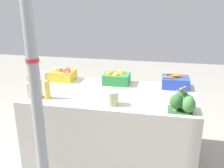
# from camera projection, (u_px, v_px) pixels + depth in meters

# --- Properties ---
(ground_plane) EXTENTS (10.00, 10.00, 0.00)m
(ground_plane) POSITION_uv_depth(u_px,v_px,m) (112.00, 155.00, 2.99)
(ground_plane) COLOR gray
(market_table) EXTENTS (1.81, 0.96, 0.80)m
(market_table) POSITION_uv_depth(u_px,v_px,m) (112.00, 125.00, 2.87)
(market_table) COLOR #B7B2A8
(market_table) RESTS_ON ground_plane
(support_pole) EXTENTS (0.11, 0.11, 2.39)m
(support_pole) POSITION_uv_depth(u_px,v_px,m) (34.00, 74.00, 2.00)
(support_pole) COLOR gray
(support_pole) RESTS_ON ground_plane
(apple_crate) EXTENTS (0.31, 0.26, 0.16)m
(apple_crate) POSITION_uv_depth(u_px,v_px,m) (63.00, 74.00, 3.15)
(apple_crate) COLOR gold
(apple_crate) RESTS_ON market_table
(orange_crate) EXTENTS (0.31, 0.26, 0.16)m
(orange_crate) POSITION_uv_depth(u_px,v_px,m) (116.00, 77.00, 3.02)
(orange_crate) COLOR #2D8442
(orange_crate) RESTS_ON market_table
(carrot_crate) EXTENTS (0.31, 0.26, 0.16)m
(carrot_crate) POSITION_uv_depth(u_px,v_px,m) (175.00, 82.00, 2.89)
(carrot_crate) COLOR #2847B7
(carrot_crate) RESTS_ON market_table
(broccoli_pile) EXTENTS (0.24, 0.23, 0.18)m
(broccoli_pile) POSITION_uv_depth(u_px,v_px,m) (183.00, 102.00, 2.27)
(broccoli_pile) COLOR #2D602D
(broccoli_pile) RESTS_ON market_table
(juice_bottle_cloudy) EXTENTS (0.07, 0.07, 0.23)m
(juice_bottle_cloudy) POSITION_uv_depth(u_px,v_px,m) (29.00, 88.00, 2.59)
(juice_bottle_cloudy) COLOR beige
(juice_bottle_cloudy) RESTS_ON market_table
(juice_bottle_amber) EXTENTS (0.07, 0.07, 0.26)m
(juice_bottle_amber) POSITION_uv_depth(u_px,v_px,m) (39.00, 88.00, 2.56)
(juice_bottle_amber) COLOR gold
(juice_bottle_amber) RESTS_ON market_table
(juice_bottle_golden) EXTENTS (0.07, 0.07, 0.28)m
(juice_bottle_golden) POSITION_uv_depth(u_px,v_px,m) (47.00, 88.00, 2.54)
(juice_bottle_golden) COLOR gold
(juice_bottle_golden) RESTS_ON market_table
(pickle_jar) EXTENTS (0.12, 0.12, 0.14)m
(pickle_jar) POSITION_uv_depth(u_px,v_px,m) (112.00, 98.00, 2.40)
(pickle_jar) COLOR #B2C684
(pickle_jar) RESTS_ON market_table
(sparrow_bird) EXTENTS (0.10, 0.11, 0.05)m
(sparrow_bird) POSITION_uv_depth(u_px,v_px,m) (182.00, 89.00, 2.23)
(sparrow_bird) COLOR #4C3D2D
(sparrow_bird) RESTS_ON broccoli_pile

